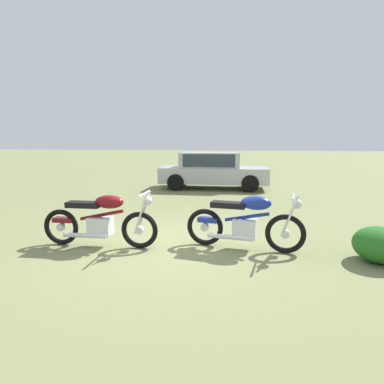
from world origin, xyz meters
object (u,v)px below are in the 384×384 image
(motorcycle_maroon, at_px, (100,220))
(car_silver, at_px, (212,169))
(shrub_low, at_px, (380,244))
(motorcycle_blue, at_px, (245,222))

(motorcycle_maroon, xyz_separation_m, car_silver, (1.18, 7.57, 0.32))
(shrub_low, bearing_deg, motorcycle_maroon, -179.46)
(motorcycle_maroon, height_order, car_silver, car_silver)
(motorcycle_maroon, distance_m, shrub_low, 4.63)
(motorcycle_maroon, distance_m, motorcycle_blue, 2.56)
(motorcycle_maroon, distance_m, car_silver, 7.66)
(shrub_low, bearing_deg, motorcycle_blue, 173.25)
(motorcycle_maroon, bearing_deg, shrub_low, -1.25)
(motorcycle_blue, xyz_separation_m, car_silver, (-1.36, 7.27, 0.31))
(motorcycle_maroon, bearing_deg, car_silver, 79.36)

